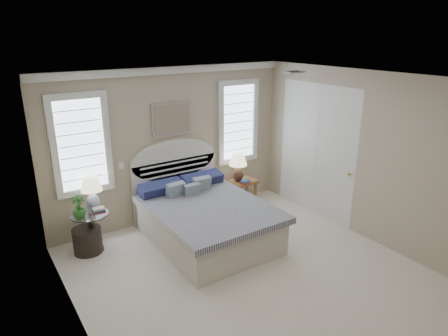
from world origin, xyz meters
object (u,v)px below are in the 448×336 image
bed (203,216)px  lamp_left (92,189)px  floor_pot (88,240)px  nightstand_right (243,187)px  side_table_left (91,228)px  lamp_right (238,164)px

bed → lamp_left: bed is taller
bed → floor_pot: bed is taller
nightstand_right → side_table_left: bearing=-178.1°
lamp_left → floor_pot: bearing=-142.2°
bed → lamp_right: 1.47m
nightstand_right → bed: bearing=-152.0°
bed → nightstand_right: (1.30, 0.69, 0.00)m
nightstand_right → lamp_right: bearing=172.2°
side_table_left → floor_pot: side_table_left is taller
side_table_left → floor_pot: (-0.07, 0.00, -0.19)m
lamp_left → lamp_right: bearing=-0.7°
lamp_right → lamp_left: bearing=179.3°
side_table_left → nightstand_right: size_ratio=1.19×
floor_pot → lamp_left: size_ratio=0.82×
side_table_left → lamp_right: bearing=2.3°
nightstand_right → floor_pot: (-3.02, -0.10, -0.19)m
nightstand_right → floor_pot: 3.03m
bed → floor_pot: 1.83m
bed → lamp_right: bed is taller
side_table_left → bed: bearing=-19.7°
nightstand_right → floor_pot: nightstand_right is taller
bed → nightstand_right: bed is taller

